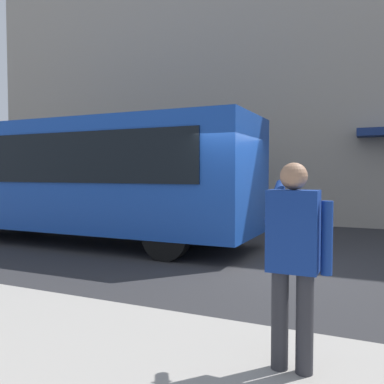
% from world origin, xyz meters
% --- Properties ---
extents(ground_plane, '(60.00, 60.00, 0.00)m').
position_xyz_m(ground_plane, '(0.00, 0.00, 0.00)').
color(ground_plane, '#2B2B2D').
extents(building_facade_far, '(28.00, 1.55, 12.00)m').
position_xyz_m(building_facade_far, '(-0.02, -6.80, 5.99)').
color(building_facade_far, '#A89E8E').
rests_on(building_facade_far, ground_plane).
extents(red_bus, '(9.05, 2.54, 3.08)m').
position_xyz_m(red_bus, '(4.96, -0.60, 1.68)').
color(red_bus, '#1947AD').
rests_on(red_bus, ground_plane).
extents(pedestrian_photographer, '(0.53, 0.52, 1.70)m').
position_xyz_m(pedestrian_photographer, '(-1.31, 4.38, 1.14)').
color(pedestrian_photographer, '#2D2D33').
rests_on(pedestrian_photographer, sidewalk_curb).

